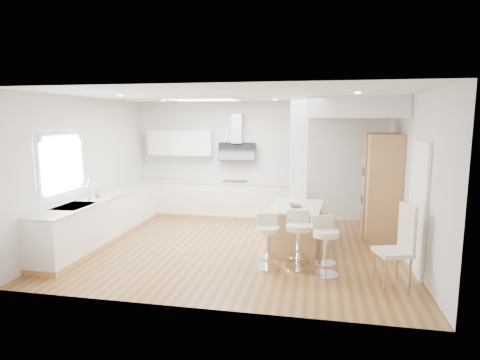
% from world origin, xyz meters
% --- Properties ---
extents(ground, '(6.00, 6.00, 0.00)m').
position_xyz_m(ground, '(0.00, 0.00, 0.00)').
color(ground, olive).
rests_on(ground, ground).
extents(ceiling, '(6.00, 5.00, 0.02)m').
position_xyz_m(ceiling, '(0.00, 0.00, 0.00)').
color(ceiling, silver).
rests_on(ceiling, ground).
extents(wall_back, '(6.00, 0.04, 2.80)m').
position_xyz_m(wall_back, '(0.00, 2.50, 1.40)').
color(wall_back, beige).
rests_on(wall_back, ground).
extents(wall_left, '(0.04, 5.00, 2.80)m').
position_xyz_m(wall_left, '(-3.00, 0.00, 1.40)').
color(wall_left, beige).
rests_on(wall_left, ground).
extents(wall_right, '(0.04, 5.00, 2.80)m').
position_xyz_m(wall_right, '(3.00, 0.00, 1.40)').
color(wall_right, beige).
rests_on(wall_right, ground).
extents(skylight, '(4.10, 2.10, 0.06)m').
position_xyz_m(skylight, '(-0.79, 0.60, 2.77)').
color(skylight, white).
rests_on(skylight, ground).
extents(window_left, '(0.06, 1.28, 1.07)m').
position_xyz_m(window_left, '(-2.96, -0.90, 1.69)').
color(window_left, white).
rests_on(window_left, ground).
extents(doorway_right, '(0.05, 1.00, 2.10)m').
position_xyz_m(doorway_right, '(2.97, -0.60, 1.00)').
color(doorway_right, '#463F37').
rests_on(doorway_right, ground).
extents(counter_left, '(0.63, 4.50, 1.35)m').
position_xyz_m(counter_left, '(-2.70, 0.23, 0.46)').
color(counter_left, '#B5834D').
rests_on(counter_left, ground).
extents(counter_back, '(3.62, 0.63, 2.50)m').
position_xyz_m(counter_back, '(-0.91, 2.22, 0.70)').
color(counter_back, '#B5834D').
rests_on(counter_back, ground).
extents(pillar, '(0.35, 0.35, 2.80)m').
position_xyz_m(pillar, '(1.05, 0.95, 1.40)').
color(pillar, white).
rests_on(pillar, ground).
extents(soffit, '(1.78, 2.20, 0.40)m').
position_xyz_m(soffit, '(2.10, 1.40, 2.60)').
color(soffit, silver).
rests_on(soffit, ground).
extents(oven_column, '(0.63, 1.21, 2.10)m').
position_xyz_m(oven_column, '(2.68, 1.23, 1.05)').
color(oven_column, '#B5834D').
rests_on(oven_column, ground).
extents(peninsula, '(1.00, 1.42, 0.89)m').
position_xyz_m(peninsula, '(1.06, 0.10, 0.42)').
color(peninsula, '#B5834D').
rests_on(peninsula, ground).
extents(bar_stool_a, '(0.47, 0.47, 0.87)m').
position_xyz_m(bar_stool_a, '(0.67, -0.93, 0.49)').
color(bar_stool_a, silver).
rests_on(bar_stool_a, ground).
extents(bar_stool_b, '(0.47, 0.47, 0.93)m').
position_xyz_m(bar_stool_b, '(1.15, -0.86, 0.52)').
color(bar_stool_b, silver).
rests_on(bar_stool_b, ground).
extents(bar_stool_c, '(0.54, 0.54, 0.91)m').
position_xyz_m(bar_stool_c, '(1.57, -1.08, 0.51)').
color(bar_stool_c, silver).
rests_on(bar_stool_c, ground).
extents(dining_chair, '(0.58, 0.58, 1.18)m').
position_xyz_m(dining_chair, '(2.62, -1.20, 0.63)').
color(dining_chair, beige).
rests_on(dining_chair, ground).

